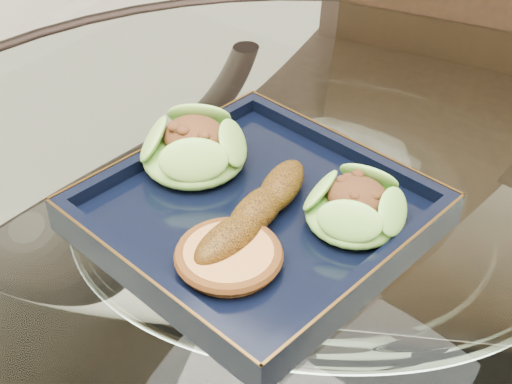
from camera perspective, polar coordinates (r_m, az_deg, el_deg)
The scene contains 7 objects.
dining_table at distance 0.77m, azimuth 4.12°, elevation -12.70°, with size 1.13×1.13×0.77m.
dining_chair at distance 1.13m, azimuth 11.94°, elevation 0.14°, with size 0.47×0.47×0.93m.
navy_plate at distance 0.66m, azimuth 0.00°, elevation -2.05°, with size 0.27×0.27×0.02m, color black.
lettuce_wrap_left at distance 0.70m, azimuth -5.00°, elevation 3.29°, with size 0.10×0.10×0.04m, color #568C28.
lettuce_wrap_right at distance 0.63m, azimuth 7.92°, elevation -1.43°, with size 0.09×0.09×0.03m, color #55922A.
roasted_plantain at distance 0.63m, azimuth 0.03°, elevation -1.56°, with size 0.16×0.03×0.03m, color #553308.
crumb_patty at distance 0.59m, azimuth -2.19°, elevation -5.23°, with size 0.08×0.08×0.01m, color #B3733B.
Camera 1 is at (0.24, -0.43, 1.20)m, focal length 50.00 mm.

